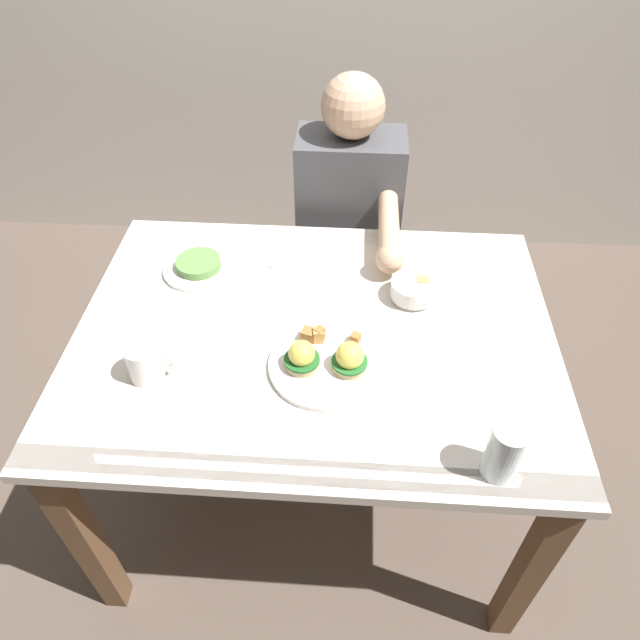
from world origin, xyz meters
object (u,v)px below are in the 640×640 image
Objects in this scene: dining_table at (315,360)px; diner_person at (349,224)px; eggs_benedict_plate at (326,361)px; side_plate at (199,266)px; fruit_bowl at (413,289)px; coffee_mug at (145,361)px; water_glass_near at (503,454)px; fork at (279,253)px.

dining_table is 0.61m from diner_person.
diner_person is at bearing 87.07° from eggs_benedict_plate.
side_plate reaches higher than dining_table.
fruit_bowl is 0.60× the size of side_plate.
fruit_bowl is at bearing 29.53° from dining_table.
coffee_mug reaches higher than fruit_bowl.
water_glass_near is (0.36, -0.25, 0.03)m from eggs_benedict_plate.
fork is 1.13× the size of water_glass_near.
water_glass_near is (0.15, -0.51, 0.03)m from fruit_bowl.
diner_person is (-0.18, 0.46, -0.12)m from fruit_bowl.
fruit_bowl is (0.25, 0.14, 0.14)m from dining_table.
water_glass_near reaches higher than fork.
water_glass_near is 0.68× the size of side_plate.
eggs_benedict_plate is 1.76× the size of fork.
eggs_benedict_plate is 0.34m from fruit_bowl.
water_glass_near is at bearing -71.62° from diner_person.
fruit_bowl is at bearing 105.77° from water_glass_near.
coffee_mug is 0.79m from water_glass_near.
diner_person is at bearing 55.82° from fork.
dining_table is at bearing 136.85° from water_glass_near.
dining_table is 10.78× the size of coffee_mug.
eggs_benedict_plate is 2.42× the size of coffee_mug.
dining_table is at bearing 24.52° from coffee_mug.
fork is at bearing 156.12° from fruit_bowl.
dining_table is 7.80× the size of fork.
fruit_bowl is at bearing -23.88° from fork.
eggs_benedict_plate is 1.99× the size of water_glass_near.
side_plate is (-0.21, -0.09, 0.01)m from fork.
fruit_bowl is at bearing 50.55° from eggs_benedict_plate.
diner_person is (0.04, 0.72, -0.11)m from eggs_benedict_plate.
eggs_benedict_plate is 0.73m from diner_person.
eggs_benedict_plate is 0.24× the size of diner_person.
eggs_benedict_plate is at bearing 144.95° from water_glass_near.
fork is 0.86m from water_glass_near.
coffee_mug is 0.39m from side_plate.
fork is at bearing 22.56° from side_plate.
fork is at bearing 110.68° from eggs_benedict_plate.
fruit_bowl is 0.11× the size of diner_person.
side_plate is (-0.34, 0.22, 0.12)m from dining_table.
side_plate is (-0.38, 0.34, -0.01)m from eggs_benedict_plate.
side_plate is at bearing -137.27° from diner_person.
coffee_mug is 0.90m from diner_person.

